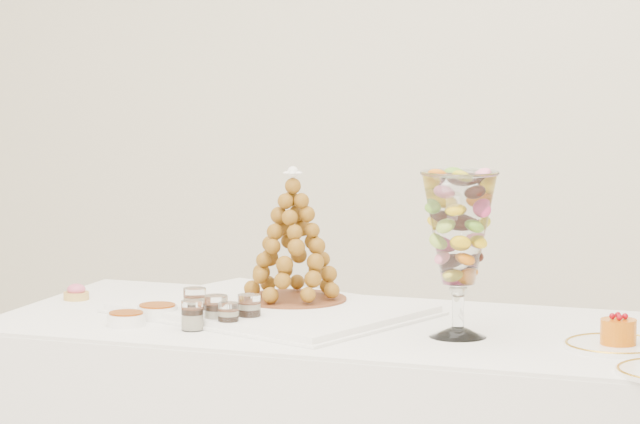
% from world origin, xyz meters
% --- Properties ---
extents(lace_tray, '(0.78, 0.68, 0.02)m').
position_xyz_m(lace_tray, '(-0.19, 0.37, 0.72)').
color(lace_tray, white).
rests_on(lace_tray, buffet_table).
extents(macaron_vase, '(0.17, 0.17, 0.37)m').
position_xyz_m(macaron_vase, '(0.31, 0.27, 0.95)').
color(macaron_vase, white).
rests_on(macaron_vase, buffet_table).
extents(cake_plate, '(0.23, 0.23, 0.01)m').
position_xyz_m(cake_plate, '(0.67, 0.27, 0.72)').
color(cake_plate, white).
rests_on(cake_plate, buffet_table).
extents(pink_tart, '(0.07, 0.07, 0.04)m').
position_xyz_m(pink_tart, '(-0.73, 0.37, 0.73)').
color(pink_tart, tan).
rests_on(pink_tart, buffet_table).
extents(verrine_a, '(0.07, 0.07, 0.07)m').
position_xyz_m(verrine_a, '(-0.33, 0.25, 0.75)').
color(verrine_a, white).
rests_on(verrine_a, buffet_table).
extents(verrine_b, '(0.06, 0.06, 0.07)m').
position_xyz_m(verrine_b, '(-0.24, 0.17, 0.75)').
color(verrine_b, white).
rests_on(verrine_b, buffet_table).
extents(verrine_c, '(0.06, 0.06, 0.07)m').
position_xyz_m(verrine_c, '(-0.18, 0.22, 0.75)').
color(verrine_c, white).
rests_on(verrine_c, buffet_table).
extents(verrine_d, '(0.06, 0.06, 0.07)m').
position_xyz_m(verrine_d, '(-0.28, 0.12, 0.75)').
color(verrine_d, white).
rests_on(verrine_d, buffet_table).
extents(verrine_e, '(0.06, 0.06, 0.06)m').
position_xyz_m(verrine_e, '(-0.20, 0.14, 0.74)').
color(verrine_e, white).
rests_on(verrine_e, buffet_table).
extents(ramekin_back, '(0.10, 0.10, 0.03)m').
position_xyz_m(ramekin_back, '(-0.42, 0.21, 0.73)').
color(ramekin_back, white).
rests_on(ramekin_back, buffet_table).
extents(ramekin_front, '(0.09, 0.09, 0.03)m').
position_xyz_m(ramekin_front, '(-0.45, 0.11, 0.73)').
color(ramekin_front, white).
rests_on(ramekin_front, buffet_table).
extents(croquembouche, '(0.28, 0.28, 0.33)m').
position_xyz_m(croquembouche, '(-0.16, 0.45, 0.90)').
color(croquembouche, brown).
rests_on(croquembouche, lace_tray).
extents(mousse_cake, '(0.08, 0.08, 0.07)m').
position_xyz_m(mousse_cake, '(0.67, 0.26, 0.75)').
color(mousse_cake, '#D06109').
rests_on(mousse_cake, cake_plate).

